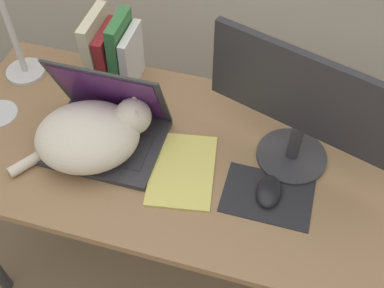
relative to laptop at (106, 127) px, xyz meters
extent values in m
cube|color=#93704C|center=(0.26, 0.00, -0.06)|extent=(1.50, 0.66, 0.03)
cylinder|color=#38383D|center=(-0.44, 0.28, -0.44)|extent=(0.04, 0.04, 0.73)
cube|color=#2D2D33|center=(0.00, -0.02, -0.04)|extent=(0.34, 0.26, 0.02)
cube|color=#28282D|center=(0.00, -0.04, -0.03)|extent=(0.28, 0.13, 0.00)
cube|color=#2D2D33|center=(0.00, 0.06, 0.09)|extent=(0.34, 0.10, 0.24)
cube|color=#421956|center=(0.00, 0.05, 0.09)|extent=(0.30, 0.08, 0.21)
ellipsoid|color=beige|center=(-0.03, -0.07, 0.02)|extent=(0.37, 0.34, 0.15)
sphere|color=beige|center=(0.08, 0.02, 0.05)|extent=(0.11, 0.11, 0.11)
cone|color=beige|center=(0.08, 0.05, 0.09)|extent=(0.04, 0.04, 0.03)
cone|color=beige|center=(0.10, -0.01, 0.09)|extent=(0.04, 0.04, 0.03)
cylinder|color=beige|center=(-0.17, -0.15, -0.03)|extent=(0.10, 0.13, 0.03)
cylinder|color=#333338|center=(0.54, 0.08, -0.04)|extent=(0.20, 0.20, 0.01)
cylinder|color=#333338|center=(0.54, 0.08, 0.02)|extent=(0.04, 0.04, 0.12)
cube|color=#28282D|center=(0.54, 0.08, 0.21)|extent=(0.53, 0.19, 0.25)
cube|color=black|center=(0.55, 0.07, 0.21)|extent=(0.48, 0.16, 0.22)
cube|color=#232328|center=(0.50, -0.07, -0.05)|extent=(0.25, 0.17, 0.00)
ellipsoid|color=black|center=(0.50, -0.07, -0.03)|extent=(0.07, 0.11, 0.03)
cube|color=beige|center=(-0.12, 0.25, 0.07)|extent=(0.04, 0.17, 0.24)
cube|color=maroon|center=(-0.08, 0.25, 0.05)|extent=(0.04, 0.15, 0.20)
cube|color=#387A42|center=(-0.04, 0.25, 0.07)|extent=(0.04, 0.14, 0.25)
cube|color=white|center=(-0.01, 0.25, 0.05)|extent=(0.03, 0.15, 0.21)
cylinder|color=silver|center=(-0.38, 0.19, -0.04)|extent=(0.13, 0.13, 0.01)
cylinder|color=silver|center=(-0.38, 0.19, 0.19)|extent=(0.02, 0.02, 0.45)
cube|color=#E5DB6B|center=(0.25, -0.06, -0.05)|extent=(0.22, 0.29, 0.01)
camera|label=1|loc=(0.50, -0.82, 1.07)|focal=45.00mm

